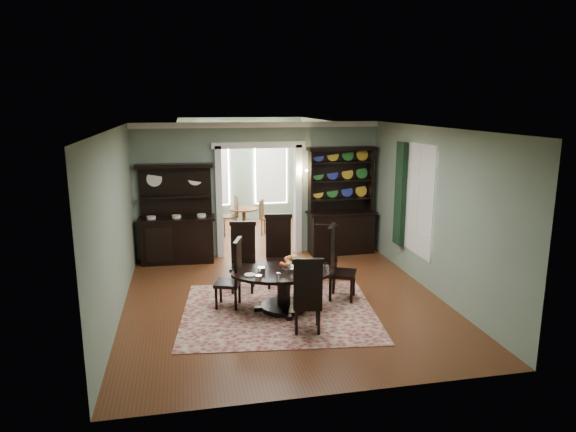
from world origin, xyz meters
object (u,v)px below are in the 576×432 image
object	(u,v)px
sideboard	(177,228)
welsh_dresser	(341,215)
dining_table	(284,283)
parlor_table	(244,217)

from	to	relation	value
sideboard	welsh_dresser	xyz separation A→B (m)	(3.69, -0.02, 0.14)
dining_table	welsh_dresser	distance (m)	3.67
sideboard	parlor_table	distance (m)	2.74
parlor_table	welsh_dresser	bearing A→B (deg)	-47.01
sideboard	parlor_table	size ratio (longest dim) A/B	2.86
sideboard	parlor_table	world-z (taller)	sideboard
sideboard	welsh_dresser	distance (m)	3.70
dining_table	sideboard	distance (m)	3.57
dining_table	welsh_dresser	xyz separation A→B (m)	(1.94, 3.08, 0.41)
parlor_table	dining_table	bearing A→B (deg)	-89.37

